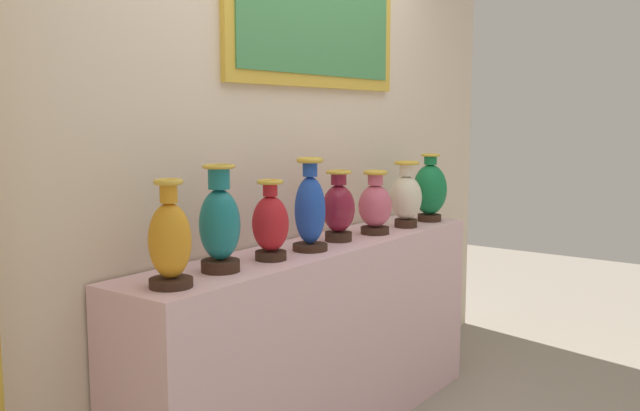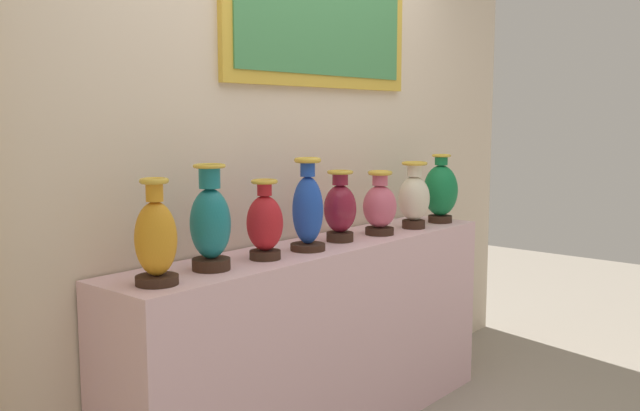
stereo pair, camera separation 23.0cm
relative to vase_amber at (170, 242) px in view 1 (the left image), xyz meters
The scene contains 10 objects.
display_shelf 1.14m from the vase_amber, ahead, with size 2.22×0.41×0.93m, color beige.
back_wall 1.13m from the vase_amber, 18.55° to the left, with size 4.26×0.14×3.16m.
vase_amber is the anchor object (origin of this frame).
vase_teal 0.28m from the vase_amber, ahead, with size 0.16×0.16×0.41m.
vase_crimson 0.56m from the vase_amber, ahead, with size 0.15×0.15×0.33m.
vase_sapphire 0.82m from the vase_amber, ahead, with size 0.15×0.15×0.41m.
vase_burgundy 1.09m from the vase_amber, ahead, with size 0.15×0.15×0.34m.
vase_rose 1.36m from the vase_amber, ahead, with size 0.17×0.17×0.32m.
vase_ivory 1.64m from the vase_amber, ahead, with size 0.17×0.17×0.35m.
vase_emerald 1.91m from the vase_amber, ahead, with size 0.19×0.19×0.38m.
Camera 1 is at (-2.55, -1.85, 1.52)m, focal length 38.99 mm.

